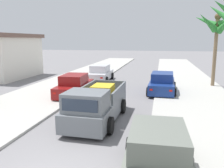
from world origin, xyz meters
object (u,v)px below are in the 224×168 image
at_px(pickup_truck, 97,105).
at_px(car_left_mid, 158,157).
at_px(car_left_near, 74,86).
at_px(palm_tree_right_fore, 217,25).
at_px(car_right_near, 100,74).
at_px(car_right_mid, 162,83).

bearing_deg(pickup_truck, car_left_mid, -55.03).
bearing_deg(car_left_mid, pickup_truck, 124.97).
height_order(car_left_near, palm_tree_right_fore, palm_tree_right_fore).
relative_size(pickup_truck, car_right_near, 1.23).
bearing_deg(car_right_mid, pickup_truck, -114.05).
xyz_separation_m(car_right_mid, palm_tree_right_fore, (4.16, 3.15, 4.35)).
xyz_separation_m(pickup_truck, car_right_near, (-2.75, 10.91, -0.09)).
relative_size(car_right_near, car_left_mid, 0.99).
bearing_deg(pickup_truck, car_right_mid, 65.95).
distance_m(pickup_truck, car_left_mid, 5.18).
xyz_separation_m(pickup_truck, palm_tree_right_fore, (7.25, 10.06, 4.26)).
bearing_deg(car_left_mid, car_left_near, 123.63).
xyz_separation_m(pickup_truck, car_left_mid, (2.97, -4.24, -0.09)).
bearing_deg(pickup_truck, palm_tree_right_fore, 54.23).
height_order(car_left_mid, palm_tree_right_fore, palm_tree_right_fore).
bearing_deg(car_right_near, car_left_near, -91.80).
bearing_deg(palm_tree_right_fore, car_left_mid, -106.66).
height_order(car_right_near, car_left_mid, same).
distance_m(pickup_truck, car_right_near, 11.25).
xyz_separation_m(car_right_near, car_right_mid, (5.84, -3.99, 0.00)).
distance_m(pickup_truck, car_right_mid, 7.57).
bearing_deg(car_right_mid, car_left_mid, -90.60).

